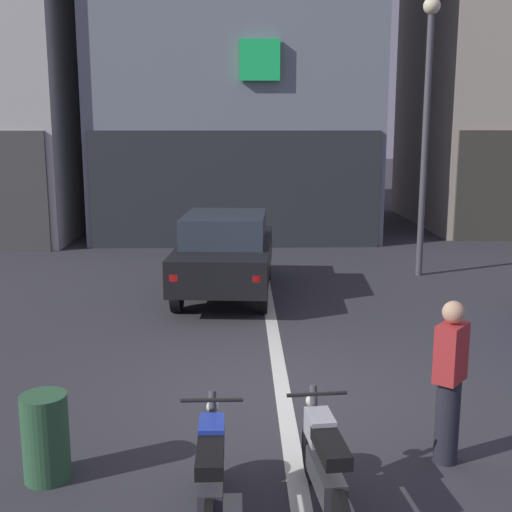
# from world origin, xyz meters

# --- Properties ---
(ground_plane) EXTENTS (120.00, 120.00, 0.00)m
(ground_plane) POSITION_xyz_m (0.00, 0.00, 0.00)
(ground_plane) COLOR #333338
(lane_centre_line) EXTENTS (0.20, 18.00, 0.01)m
(lane_centre_line) POSITION_xyz_m (0.00, 6.00, 0.00)
(lane_centre_line) COLOR silver
(lane_centre_line) RESTS_ON ground
(car_black_crossing_near) EXTENTS (2.03, 4.21, 1.64)m
(car_black_crossing_near) POSITION_xyz_m (-0.83, 5.08, 0.89)
(car_black_crossing_near) COLOR black
(car_black_crossing_near) RESTS_ON ground
(street_lamp) EXTENTS (0.36, 0.36, 5.97)m
(street_lamp) POSITION_xyz_m (3.51, 6.74, 3.70)
(street_lamp) COLOR #47474C
(street_lamp) RESTS_ON ground
(motorcycle_blue_row_leftmost) EXTENTS (0.55, 1.67, 0.98)m
(motorcycle_blue_row_leftmost) POSITION_xyz_m (-0.78, -2.58, 0.46)
(motorcycle_blue_row_leftmost) COLOR black
(motorcycle_blue_row_leftmost) RESTS_ON ground
(motorcycle_silver_row_left_mid) EXTENTS (0.55, 1.67, 0.98)m
(motorcycle_silver_row_left_mid) POSITION_xyz_m (0.19, -2.47, 0.46)
(motorcycle_silver_row_left_mid) COLOR black
(motorcycle_silver_row_left_mid) RESTS_ON ground
(person_by_motorcycles) EXTENTS (0.40, 0.42, 1.67)m
(person_by_motorcycles) POSITION_xyz_m (1.52, -1.62, 0.86)
(person_by_motorcycles) COLOR #23232D
(person_by_motorcycles) RESTS_ON ground
(trash_bin) EXTENTS (0.44, 0.44, 0.85)m
(trash_bin) POSITION_xyz_m (-2.38, -1.86, 0.42)
(trash_bin) COLOR #2D5938
(trash_bin) RESTS_ON ground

